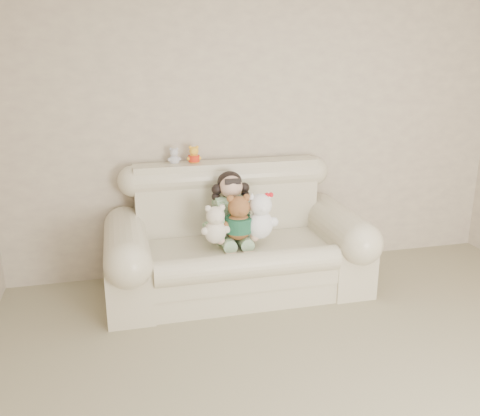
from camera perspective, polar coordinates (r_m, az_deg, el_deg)
name	(u,v)px	position (r m, az deg, el deg)	size (l,w,h in m)	color
wall_back	(263,125)	(4.54, 2.59, 9.15)	(4.50, 4.50, 0.00)	#A49382
sofa	(237,232)	(4.16, -0.33, -2.71)	(2.10, 0.95, 1.03)	beige
seated_child	(231,206)	(4.16, -1.01, 0.18)	(0.35, 0.43, 0.59)	#2C7A2E
brown_teddy	(239,213)	(3.98, -0.15, -0.57)	(0.27, 0.21, 0.43)	brown
white_cat	(260,211)	(4.01, 2.25, -0.34)	(0.29, 0.22, 0.44)	white
cream_teddy	(215,221)	(3.92, -2.77, -1.40)	(0.23, 0.18, 0.36)	silver
yellow_mini_bear	(194,154)	(4.30, -5.15, 6.04)	(0.12, 0.09, 0.19)	yellow
grey_mini_plush	(174,155)	(4.30, -7.34, 5.87)	(0.11, 0.09, 0.17)	silver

